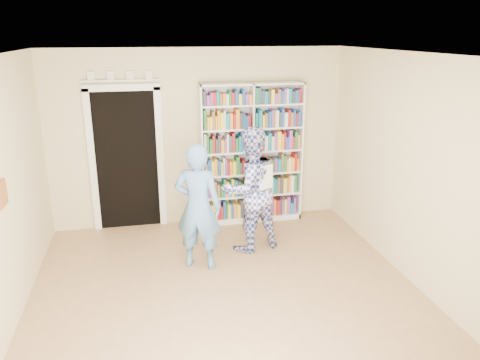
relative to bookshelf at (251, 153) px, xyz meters
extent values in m
plane|color=#977149|center=(-0.80, -2.34, -1.10)|extent=(5.00, 5.00, 0.00)
plane|color=white|center=(-0.80, -2.34, 1.60)|extent=(5.00, 5.00, 0.00)
plane|color=beige|center=(-0.80, 0.16, 0.25)|extent=(4.50, 0.00, 4.50)
plane|color=beige|center=(1.45, -2.34, 0.25)|extent=(0.00, 5.00, 5.00)
cube|color=white|center=(0.00, 0.00, -0.01)|extent=(1.59, 0.30, 2.18)
cube|color=white|center=(0.00, 0.00, -0.01)|extent=(0.02, 0.30, 2.18)
cube|color=black|center=(-1.90, 0.14, -0.05)|extent=(0.90, 0.03, 2.10)
cube|color=white|center=(-2.40, 0.12, -0.05)|extent=(0.10, 0.06, 2.20)
cube|color=white|center=(-1.40, 0.12, -0.05)|extent=(0.10, 0.06, 2.20)
cube|color=white|center=(-1.90, 0.12, 1.05)|extent=(1.10, 0.06, 0.10)
cube|color=white|center=(-1.90, 0.12, 1.15)|extent=(1.10, 0.08, 0.02)
cube|color=brown|center=(-3.03, -2.14, 0.30)|extent=(0.03, 0.25, 0.25)
imported|color=#5585BD|center=(-1.02, -1.39, -0.29)|extent=(0.70, 0.59, 1.64)
imported|color=navy|center=(-0.26, -1.00, -0.24)|extent=(1.00, 0.87, 1.73)
cube|color=white|center=(-0.09, -1.21, -0.01)|extent=(0.21, 0.12, 0.32)
camera|label=1|loc=(-1.64, -6.85, 1.82)|focal=35.00mm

